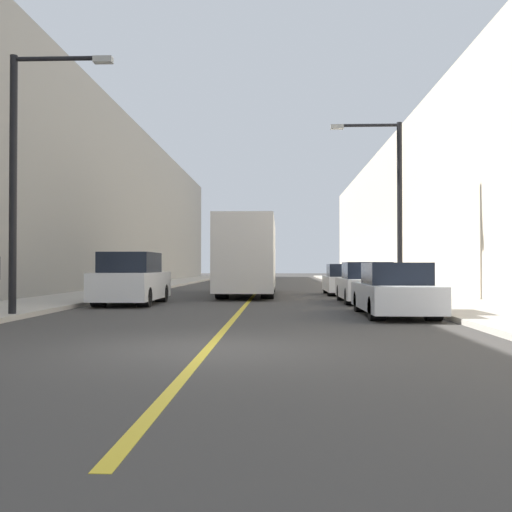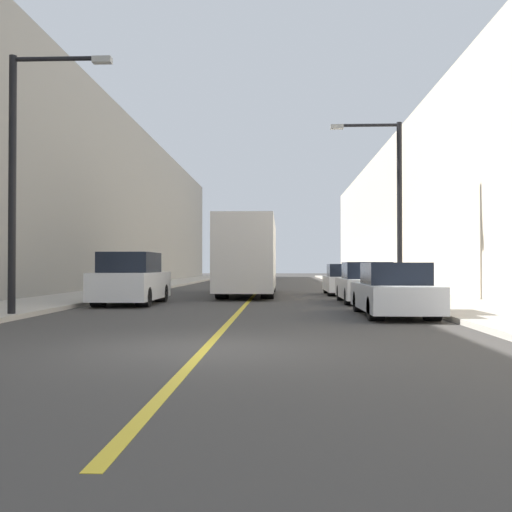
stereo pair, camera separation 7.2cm
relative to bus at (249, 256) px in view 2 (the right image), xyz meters
name	(u,v)px [view 2 (the right image)]	position (x,y,z in m)	size (l,w,h in m)	color
ground_plane	(205,349)	(0.27, -18.54, -1.88)	(200.00, 200.00, 0.00)	#3F3D3A
sidewalk_left	(156,285)	(-6.90, 11.46, -1.81)	(3.29, 72.00, 0.14)	#B2AA9E
sidewalk_right	(370,286)	(7.43, 11.46, -1.81)	(3.29, 72.00, 0.14)	#B2AA9E
building_row_left	(103,202)	(-10.54, 11.46, 3.82)	(4.00, 72.00, 11.40)	gray
building_row_right	(425,210)	(11.07, 11.46, 3.23)	(4.00, 72.00, 10.22)	beige
road_center_line	(262,287)	(0.27, 11.46, -1.87)	(0.16, 72.00, 0.01)	gold
bus	(249,256)	(0.00, 0.00, 0.00)	(2.47, 10.67, 3.53)	silver
parked_suv_left	(131,280)	(-3.87, -7.17, -1.01)	(1.98, 4.69, 1.87)	silver
car_right_near	(394,292)	(4.66, -11.79, -1.21)	(1.82, 4.73, 1.48)	silver
car_right_mid	(366,284)	(4.73, -5.85, -1.19)	(1.86, 4.61, 1.53)	silver
car_right_far	(345,281)	(4.58, 0.30, -1.21)	(1.81, 4.32, 1.48)	silver
street_lamp_left	(22,164)	(-5.28, -13.08, 2.21)	(2.74, 0.24, 6.83)	black
street_lamp_right	(392,196)	(5.81, -5.44, 2.19)	(2.74, 0.24, 6.77)	black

